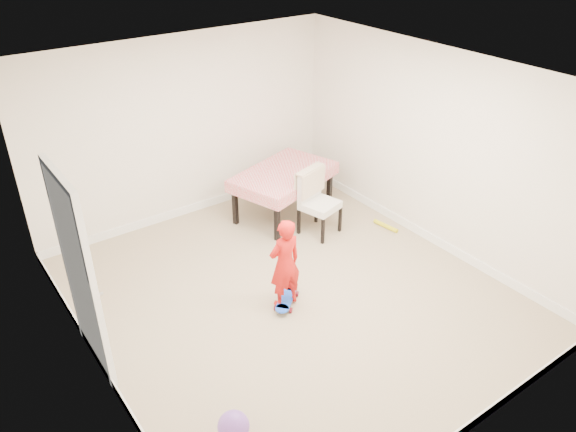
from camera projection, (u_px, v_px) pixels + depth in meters
ground at (291, 295)px, 6.66m from camera, size 5.00×5.00×0.00m
ceiling at (292, 80)px, 5.37m from camera, size 4.50×5.00×0.04m
wall_back at (186, 130)px, 7.75m from camera, size 4.50×0.04×2.60m
wall_front at (483, 322)px, 4.26m from camera, size 4.50×0.04×2.60m
wall_left at (84, 268)px, 4.88m from camera, size 0.04×5.00×2.60m
wall_right at (433, 150)px, 7.14m from camera, size 0.04×5.00×2.60m
door at (80, 277)px, 5.23m from camera, size 0.11×0.94×2.11m
baseboard_back at (193, 208)px, 8.38m from camera, size 4.50×0.02×0.12m
baseboard_left at (106, 372)px, 5.49m from camera, size 0.02×5.00×0.12m
baseboard_right at (422, 233)px, 7.76m from camera, size 0.02×5.00×0.12m
dining_table at (284, 193)px, 8.19m from camera, size 1.69×1.34×0.69m
dining_chair at (320, 203)px, 7.66m from camera, size 0.65×0.70×0.93m
skateboard at (287, 300)px, 6.50m from camera, size 0.57×0.53×0.09m
child at (285, 266)px, 6.21m from camera, size 0.40×0.27×1.10m
balloon at (234, 426)px, 4.84m from camera, size 0.28×0.28×0.28m
foam_toy at (386, 226)px, 7.98m from camera, size 0.12×0.40×0.06m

